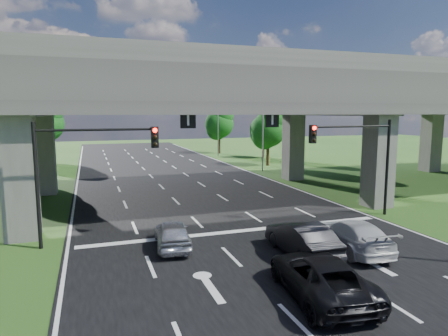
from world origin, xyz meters
TOP-DOWN VIEW (x-y plane):
  - ground at (0.00, 0.00)m, footprint 160.00×160.00m
  - road at (0.00, 10.00)m, footprint 18.00×120.00m
  - overpass at (0.00, 12.00)m, footprint 80.00×15.00m
  - signal_right at (7.82, 3.94)m, footprint 5.76×0.54m
  - signal_left at (-7.82, 3.94)m, footprint 5.76×0.54m
  - streetlight_far at (10.10, 24.00)m, footprint 3.38×0.25m
  - streetlight_beyond at (10.10, 40.00)m, footprint 3.38×0.25m
  - tree_left_near at (-13.95, 26.00)m, footprint 4.50×4.50m
  - tree_left_mid at (-16.95, 34.00)m, footprint 3.91×3.90m
  - tree_left_far at (-12.95, 42.00)m, footprint 4.80×4.80m
  - tree_right_near at (13.05, 28.00)m, footprint 4.20×4.20m
  - tree_right_mid at (16.05, 36.00)m, footprint 3.91×3.90m
  - tree_right_far at (12.05, 44.00)m, footprint 4.50×4.50m
  - car_silver at (-4.03, 2.05)m, footprint 2.01×4.07m
  - car_dark at (1.26, -0.85)m, footprint 1.66×4.63m
  - car_white at (3.84, -0.99)m, footprint 2.50×5.11m
  - car_trailing at (-0.17, -4.66)m, footprint 3.06×5.49m

SIDE VIEW (x-z plane):
  - ground at x=0.00m, z-range 0.00..0.00m
  - road at x=0.00m, z-range 0.00..0.03m
  - car_silver at x=-4.03m, z-range 0.03..1.37m
  - car_white at x=3.84m, z-range 0.03..1.46m
  - car_trailing at x=-0.17m, z-range 0.03..1.48m
  - car_dark at x=1.26m, z-range 0.03..1.55m
  - tree_left_mid at x=-16.95m, z-range 0.79..7.55m
  - tree_right_mid at x=16.05m, z-range 0.79..7.55m
  - signal_right at x=7.82m, z-range 1.19..7.19m
  - signal_left at x=-7.82m, z-range 1.19..7.19m
  - tree_right_near at x=13.05m, z-range 0.86..8.14m
  - tree_left_near at x=-13.95m, z-range 0.92..8.72m
  - tree_right_far at x=12.05m, z-range 0.92..8.72m
  - tree_left_far at x=-12.95m, z-range 0.98..9.30m
  - streetlight_far at x=10.10m, z-range 0.85..10.85m
  - streetlight_beyond at x=10.10m, z-range 0.85..10.85m
  - overpass at x=0.00m, z-range 2.92..12.92m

